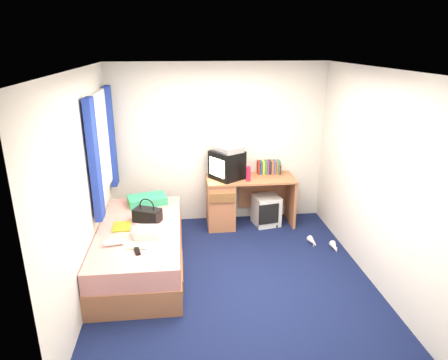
{
  "coord_description": "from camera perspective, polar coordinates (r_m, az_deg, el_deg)",
  "views": [
    {
      "loc": [
        -0.56,
        -4.09,
        2.66
      ],
      "look_at": [
        -0.03,
        0.7,
        0.98
      ],
      "focal_mm": 32.0,
      "sensor_mm": 36.0,
      "label": 1
    }
  ],
  "objects": [
    {
      "name": "storage_cube",
      "position": [
        6.13,
        6.03,
        -4.3
      ],
      "size": [
        0.43,
        0.43,
        0.46
      ],
      "primitive_type": "cube",
      "rotation": [
        0.0,
        0.0,
        0.2
      ],
      "color": "silver",
      "rests_on": "ground"
    },
    {
      "name": "towel",
      "position": [
        4.7,
        -10.8,
        -7.32
      ],
      "size": [
        0.31,
        0.27,
        0.1
      ],
      "primitive_type": "cube",
      "rotation": [
        0.0,
        0.0,
        -0.11
      ],
      "color": "silver",
      "rests_on": "bed"
    },
    {
      "name": "vcr",
      "position": [
        5.76,
        0.45,
        4.53
      ],
      "size": [
        0.48,
        0.52,
        0.08
      ],
      "primitive_type": "cube",
      "rotation": [
        0.0,
        0.0,
        -1.05
      ],
      "color": "silver",
      "rests_on": "crt_tv"
    },
    {
      "name": "picture_frame",
      "position": [
        6.12,
        8.01,
        1.49
      ],
      "size": [
        0.04,
        0.12,
        0.14
      ],
      "primitive_type": "cube",
      "rotation": [
        0.0,
        0.0,
        -0.15
      ],
      "color": "#332011",
      "rests_on": "desk"
    },
    {
      "name": "bed",
      "position": [
        5.05,
        -11.83,
        -9.52
      ],
      "size": [
        1.01,
        2.0,
        0.54
      ],
      "color": "#B4714B",
      "rests_on": "ground"
    },
    {
      "name": "crt_tv",
      "position": [
        5.82,
        0.41,
        2.18
      ],
      "size": [
        0.55,
        0.56,
        0.41
      ],
      "rotation": [
        0.0,
        0.0,
        -0.96
      ],
      "color": "black",
      "rests_on": "desk"
    },
    {
      "name": "pillow",
      "position": [
        5.6,
        -10.92,
        -2.82
      ],
      "size": [
        0.57,
        0.44,
        0.11
      ],
      "primitive_type": "cube",
      "rotation": [
        0.0,
        0.0,
        0.26
      ],
      "color": "teal",
      "rests_on": "bed"
    },
    {
      "name": "colour_swatch_fan",
      "position": [
        4.48,
        -12.34,
        -9.44
      ],
      "size": [
        0.23,
        0.09,
        0.01
      ],
      "primitive_type": "cube",
      "rotation": [
        0.0,
        0.0,
        -0.14
      ],
      "color": "#FFF038",
      "rests_on": "bed"
    },
    {
      "name": "water_bottle",
      "position": [
        4.59,
        -15.46,
        -8.61
      ],
      "size": [
        0.21,
        0.1,
        0.07
      ],
      "primitive_type": "cylinder",
      "rotation": [
        0.0,
        1.57,
        0.17
      ],
      "color": "silver",
      "rests_on": "bed"
    },
    {
      "name": "pink_water_bottle",
      "position": [
        5.75,
        3.49,
        0.83
      ],
      "size": [
        0.07,
        0.07,
        0.21
      ],
      "primitive_type": "cylinder",
      "rotation": [
        0.0,
        0.0,
        0.11
      ],
      "color": "#C01B40",
      "rests_on": "desk"
    },
    {
      "name": "magazine",
      "position": [
        5.0,
        -14.42,
        -6.45
      ],
      "size": [
        0.22,
        0.29,
        0.01
      ],
      "primitive_type": "cube",
      "rotation": [
        0.0,
        0.0,
        0.04
      ],
      "color": "#E5F81B",
      "rests_on": "bed"
    },
    {
      "name": "desk",
      "position": [
        6.02,
        1.13,
        -2.82
      ],
      "size": [
        1.3,
        0.55,
        0.75
      ],
      "color": "#B4714B",
      "rests_on": "ground"
    },
    {
      "name": "room_shell",
      "position": [
        4.3,
        1.41,
        2.88
      ],
      "size": [
        3.4,
        3.4,
        3.4
      ],
      "color": "white",
      "rests_on": "ground"
    },
    {
      "name": "white_heels",
      "position": [
        5.68,
        14.03,
        -8.93
      ],
      "size": [
        0.35,
        0.41,
        0.09
      ],
      "color": "silver",
      "rests_on": "ground"
    },
    {
      "name": "window_assembly",
      "position": [
        5.24,
        -17.03,
        4.63
      ],
      "size": [
        0.11,
        1.42,
        1.4
      ],
      "color": "silver",
      "rests_on": "room_shell"
    },
    {
      "name": "handbag",
      "position": [
        5.05,
        -10.9,
        -4.89
      ],
      "size": [
        0.38,
        0.3,
        0.3
      ],
      "rotation": [
        0.0,
        0.0,
        -0.41
      ],
      "color": "black",
      "rests_on": "bed"
    },
    {
      "name": "aerosol_can",
      "position": [
        5.96,
        3.02,
        1.47
      ],
      "size": [
        0.07,
        0.07,
        0.2
      ],
      "primitive_type": "cylinder",
      "rotation": [
        0.0,
        0.0,
        0.33
      ],
      "color": "silver",
      "rests_on": "desk"
    },
    {
      "name": "ground",
      "position": [
        4.91,
        1.27,
        -13.59
      ],
      "size": [
        3.4,
        3.4,
        0.0
      ],
      "primitive_type": "plane",
      "color": "#0C1438",
      "rests_on": "ground"
    },
    {
      "name": "book_row",
      "position": [
        6.12,
        6.39,
        1.85
      ],
      "size": [
        0.34,
        0.13,
        0.2
      ],
      "color": "maroon",
      "rests_on": "desk"
    },
    {
      "name": "remote_control",
      "position": [
        4.41,
        -12.29,
        -9.9
      ],
      "size": [
        0.09,
        0.17,
        0.02
      ],
      "primitive_type": "cube",
      "rotation": [
        0.0,
        0.0,
        0.25
      ],
      "color": "black",
      "rests_on": "bed"
    }
  ]
}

